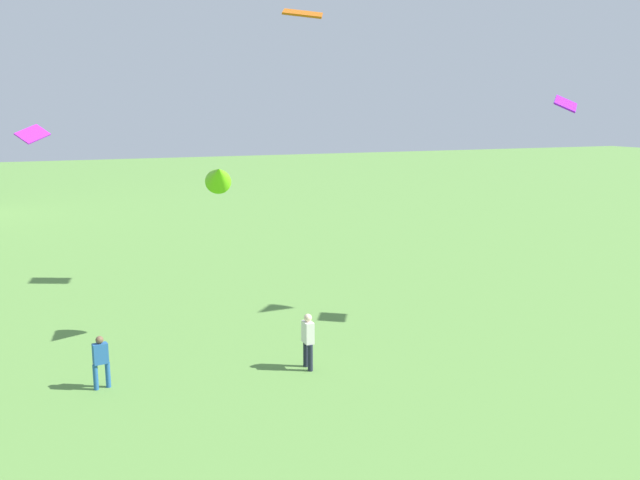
# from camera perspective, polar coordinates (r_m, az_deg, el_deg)

# --- Properties ---
(person_0) EXTENTS (0.28, 0.57, 1.85)m
(person_0) POSITION_cam_1_polar(r_m,az_deg,el_deg) (21.80, -1.04, -8.33)
(person_0) COLOR #1E2333
(person_0) RESTS_ON ground_plane
(person_3) EXTENTS (0.51, 0.31, 1.65)m
(person_3) POSITION_cam_1_polar(r_m,az_deg,el_deg) (21.39, -18.16, -9.60)
(person_3) COLOR #235693
(person_3) RESTS_ON ground_plane
(kite_flying_1) EXTENTS (2.07, 1.76, 0.62)m
(kite_flying_1) POSITION_cam_1_polar(r_m,az_deg,el_deg) (31.11, -1.49, 18.71)
(kite_flying_1) COLOR #C8570C
(kite_flying_2) EXTENTS (1.24, 1.73, 1.39)m
(kite_flying_2) POSITION_cam_1_polar(r_m,az_deg,el_deg) (23.48, -8.63, 5.46)
(kite_flying_2) COLOR #5DBE11
(kite_flying_4) EXTENTS (1.42, 1.31, 0.70)m
(kite_flying_4) POSITION_cam_1_polar(r_m,az_deg,el_deg) (26.84, 20.17, 10.83)
(kite_flying_4) COLOR #9316E2
(kite_flying_5) EXTENTS (1.43, 1.20, 0.82)m
(kite_flying_5) POSITION_cam_1_polar(r_m,az_deg,el_deg) (30.59, -23.27, 8.28)
(kite_flying_5) COLOR #B322E4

